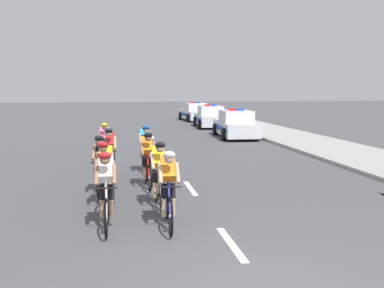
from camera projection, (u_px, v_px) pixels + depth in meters
The scene contains 15 objects.
sidewalk_slab at pixel (308, 142), 19.97m from camera, with size 3.60×60.00×0.12m, color #A3A099.
kerb_edge at pixel (275, 142), 19.66m from camera, with size 0.16×60.00×0.13m, color #9E9E99.
lane_markings_centre at pixel (179, 173), 12.80m from camera, with size 0.14×21.60×0.01m.
cyclist_lead at pixel (106, 188), 7.61m from camera, with size 0.42×1.72×1.56m.
cyclist_second at pixel (168, 187), 7.71m from camera, with size 0.43×1.72×1.56m.
cyclist_third at pixel (106, 173), 9.02m from camera, with size 0.45×1.72×1.56m.
cyclist_fourth at pixel (159, 173), 9.01m from camera, with size 0.42×1.72×1.56m.
cyclist_fifth at pixel (102, 163), 10.17m from camera, with size 0.45×1.72×1.56m.
cyclist_sixth at pixel (148, 159), 10.86m from camera, with size 0.42×1.72×1.56m.
cyclist_seventh at pixel (110, 152), 11.91m from camera, with size 0.42×1.72×1.56m.
cyclist_eighth at pixel (145, 148), 12.83m from camera, with size 0.43×1.72×1.56m.
cyclist_ninth at pixel (105, 144), 13.76m from camera, with size 0.43×1.72×1.56m.
police_car_nearest at pixel (236, 125), 22.19m from camera, with size 2.22×4.51×1.59m.
police_car_second at pixel (210, 117), 28.23m from camera, with size 2.24×4.52×1.59m.
police_car_third at pixel (195, 113), 34.00m from camera, with size 2.25×4.52×1.59m.
Camera 1 is at (-1.86, -4.45, 2.64)m, focal length 37.86 mm.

